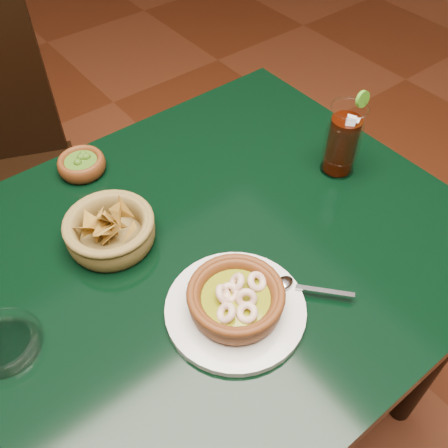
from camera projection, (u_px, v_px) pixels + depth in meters
ground at (181, 434)px, 1.42m from camera, size 7.00×7.00×0.00m
dining_table at (159, 309)px, 0.93m from camera, size 1.20×0.80×0.75m
shrimp_plate at (236, 301)px, 0.79m from camera, size 0.28×0.23×0.07m
chip_basket at (110, 230)px, 0.90m from camera, size 0.19×0.19×0.11m
guacamole_ramekin at (82, 164)px, 1.03m from camera, size 0.12×0.12×0.04m
cola_drink at (343, 141)px, 0.99m from camera, size 0.15×0.15×0.17m
glass_ashtray at (4, 343)px, 0.76m from camera, size 0.13×0.13×0.03m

